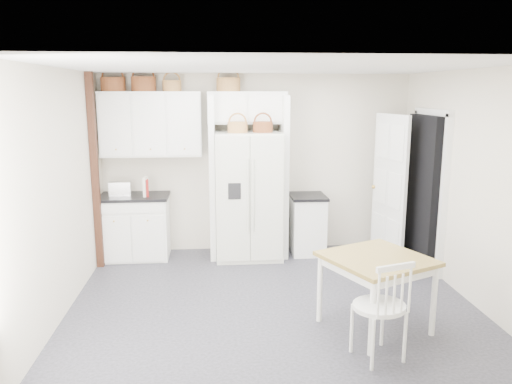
{
  "coord_description": "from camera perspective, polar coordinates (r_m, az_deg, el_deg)",
  "views": [
    {
      "loc": [
        -0.63,
        -5.3,
        2.36
      ],
      "look_at": [
        -0.15,
        0.4,
        1.2
      ],
      "focal_mm": 35.0,
      "sensor_mm": 36.0,
      "label": 1
    }
  ],
  "objects": [
    {
      "name": "floor",
      "position": [
        5.84,
        1.79,
        -12.35
      ],
      "size": [
        4.5,
        4.5,
        0.0
      ],
      "primitive_type": "plane",
      "color": "#25252C",
      "rests_on": "ground"
    },
    {
      "name": "ceiling",
      "position": [
        5.34,
        1.97,
        14.07
      ],
      "size": [
        4.5,
        4.5,
        0.0
      ],
      "primitive_type": "plane",
      "color": "white",
      "rests_on": "wall_back"
    },
    {
      "name": "wall_back",
      "position": [
        7.4,
        0.08,
        3.28
      ],
      "size": [
        4.5,
        0.0,
        4.5
      ],
      "primitive_type": "plane",
      "rotation": [
        1.57,
        0.0,
        0.0
      ],
      "color": "beige",
      "rests_on": "floor"
    },
    {
      "name": "wall_left",
      "position": [
        5.64,
        -21.45,
        -0.13
      ],
      "size": [
        0.0,
        4.0,
        4.0
      ],
      "primitive_type": "plane",
      "rotation": [
        1.57,
        0.0,
        1.57
      ],
      "color": "beige",
      "rests_on": "floor"
    },
    {
      "name": "wall_right",
      "position": [
        6.12,
        23.28,
        0.59
      ],
      "size": [
        0.0,
        4.0,
        4.0
      ],
      "primitive_type": "plane",
      "rotation": [
        1.57,
        0.0,
        -1.57
      ],
      "color": "beige",
      "rests_on": "floor"
    },
    {
      "name": "refrigerator",
      "position": [
        7.09,
        -0.87,
        -0.38
      ],
      "size": [
        0.93,
        0.75,
        1.8
      ],
      "primitive_type": "cube",
      "color": "silver",
      "rests_on": "floor"
    },
    {
      "name": "base_cab_left",
      "position": [
        7.35,
        -13.65,
        -3.99
      ],
      "size": [
        0.94,
        0.6,
        0.87
      ],
      "primitive_type": "cube",
      "color": "white",
      "rests_on": "floor"
    },
    {
      "name": "base_cab_right",
      "position": [
        7.39,
        5.88,
        -3.8
      ],
      "size": [
        0.47,
        0.57,
        0.83
      ],
      "primitive_type": "cube",
      "color": "white",
      "rests_on": "floor"
    },
    {
      "name": "dining_table",
      "position": [
        5.23,
        13.47,
        -11.13
      ],
      "size": [
        1.2,
        1.2,
        0.75
      ],
      "primitive_type": "cube",
      "rotation": [
        0.0,
        0.0,
        0.42
      ],
      "color": "olive",
      "rests_on": "floor"
    },
    {
      "name": "windsor_chair",
      "position": [
        4.65,
        13.9,
        -12.57
      ],
      "size": [
        0.59,
        0.56,
        0.98
      ],
      "primitive_type": "cube",
      "rotation": [
        0.0,
        0.0,
        0.3
      ],
      "color": "white",
      "rests_on": "floor"
    },
    {
      "name": "counter_left",
      "position": [
        7.24,
        -13.82,
        -0.51
      ],
      "size": [
        0.98,
        0.64,
        0.04
      ],
      "primitive_type": "cube",
      "color": "black",
      "rests_on": "base_cab_left"
    },
    {
      "name": "counter_right",
      "position": [
        7.29,
        5.95,
        -0.51
      ],
      "size": [
        0.51,
        0.61,
        0.04
      ],
      "primitive_type": "cube",
      "color": "black",
      "rests_on": "base_cab_right"
    },
    {
      "name": "toaster",
      "position": [
        7.21,
        -15.27,
        0.35
      ],
      "size": [
        0.3,
        0.19,
        0.2
      ],
      "primitive_type": "cube",
      "rotation": [
        0.0,
        0.0,
        0.06
      ],
      "color": "silver",
      "rests_on": "counter_left"
    },
    {
      "name": "cookbook_red",
      "position": [
        7.11,
        -12.34,
        0.48
      ],
      "size": [
        0.06,
        0.16,
        0.24
      ],
      "primitive_type": "cube",
      "rotation": [
        0.0,
        0.0,
        0.17
      ],
      "color": "maroon",
      "rests_on": "counter_left"
    },
    {
      "name": "cookbook_cream",
      "position": [
        7.11,
        -12.51,
        0.6
      ],
      "size": [
        0.06,
        0.18,
        0.27
      ],
      "primitive_type": "cube",
      "rotation": [
        0.0,
        0.0,
        -0.1
      ],
      "color": "white",
      "rests_on": "counter_left"
    },
    {
      "name": "basket_upper_a",
      "position": [
        7.26,
        -16.02,
        11.74
      ],
      "size": [
        0.33,
        0.33,
        0.19
      ],
      "primitive_type": "cylinder",
      "color": "#5F3018",
      "rests_on": "upper_cabinet"
    },
    {
      "name": "basket_upper_b",
      "position": [
        7.19,
        -12.74,
        11.94
      ],
      "size": [
        0.34,
        0.34,
        0.2
      ],
      "primitive_type": "cylinder",
      "color": "#5F3018",
      "rests_on": "upper_cabinet"
    },
    {
      "name": "basket_upper_c",
      "position": [
        7.15,
        -9.58,
        11.88
      ],
      "size": [
        0.26,
        0.26,
        0.15
      ],
      "primitive_type": "cylinder",
      "color": "brown",
      "rests_on": "upper_cabinet"
    },
    {
      "name": "basket_bridge_a",
      "position": [
        7.13,
        -3.18,
        12.17
      ],
      "size": [
        0.33,
        0.33,
        0.19
      ],
      "primitive_type": "cylinder",
      "color": "brown",
      "rests_on": "bridge_cabinet"
    },
    {
      "name": "basket_fridge_a",
      "position": [
        6.84,
        -2.12,
        7.41
      ],
      "size": [
        0.27,
        0.27,
        0.14
      ],
      "primitive_type": "cylinder",
      "color": "brown",
      "rests_on": "refrigerator"
    },
    {
      "name": "basket_fridge_b",
      "position": [
        6.87,
        0.79,
        7.44
      ],
      "size": [
        0.27,
        0.27,
        0.15
      ],
      "primitive_type": "cylinder",
      "color": "#5F3018",
      "rests_on": "refrigerator"
    },
    {
      "name": "upper_cabinet",
      "position": [
        7.2,
        -11.89,
        7.6
      ],
      "size": [
        1.4,
        0.34,
        0.9
      ],
      "primitive_type": "cube",
      "color": "white",
      "rests_on": "wall_back"
    },
    {
      "name": "bridge_cabinet",
      "position": [
        7.15,
        -1.02,
        9.62
      ],
      "size": [
        1.12,
        0.34,
        0.45
      ],
      "primitive_type": "cube",
      "color": "white",
      "rests_on": "wall_back"
    },
    {
      "name": "fridge_panel_left",
      "position": [
        7.1,
        -5.03,
        1.66
      ],
      "size": [
        0.08,
        0.6,
        2.3
      ],
      "primitive_type": "cube",
      "color": "white",
      "rests_on": "floor"
    },
    {
      "name": "fridge_panel_right",
      "position": [
        7.17,
        3.15,
        1.78
      ],
      "size": [
        0.08,
        0.6,
        2.3
      ],
      "primitive_type": "cube",
      "color": "white",
      "rests_on": "floor"
    },
    {
      "name": "trim_post",
      "position": [
        6.92,
        -17.93,
        2.13
      ],
      "size": [
        0.09,
        0.09,
        2.6
      ],
      "primitive_type": "cube",
      "color": "black",
      "rests_on": "floor"
    },
    {
      "name": "doorway_void",
      "position": [
        7.02,
        18.67,
        -0.07
      ],
      "size": [
        0.18,
        0.85,
        2.05
      ],
      "primitive_type": "cube",
      "color": "black",
      "rests_on": "floor"
    },
    {
      "name": "door_slab",
      "position": [
        7.19,
        14.99,
        0.41
      ],
      "size": [
        0.21,
        0.79,
        2.05
      ],
      "primitive_type": "cube",
      "rotation": [
        0.0,
        0.0,
        -1.36
      ],
      "color": "white",
      "rests_on": "floor"
    }
  ]
}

